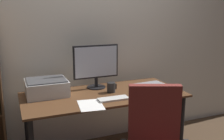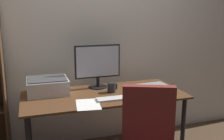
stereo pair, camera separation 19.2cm
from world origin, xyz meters
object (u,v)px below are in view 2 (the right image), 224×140
at_px(coffee_mug, 112,87).
at_px(printer, 48,86).
at_px(laptop, 153,86).
at_px(mouse, 136,96).
at_px(desk, 104,101).
at_px(monitor, 98,64).
at_px(keyboard, 112,99).

relative_size(coffee_mug, printer, 0.26).
bearing_deg(laptop, coffee_mug, 179.09).
bearing_deg(coffee_mug, printer, 166.12).
xyz_separation_m(mouse, coffee_mug, (-0.17, 0.24, 0.04)).
relative_size(coffee_mug, laptop, 0.32).
relative_size(desk, monitor, 3.26).
distance_m(keyboard, coffee_mug, 0.24).
relative_size(monitor, laptop, 1.55).
xyz_separation_m(monitor, coffee_mug, (0.09, -0.21, -0.21)).
xyz_separation_m(keyboard, coffee_mug, (0.07, 0.22, 0.04)).
bearing_deg(keyboard, desk, 96.77).
bearing_deg(laptop, keyboard, -159.89).
relative_size(monitor, printer, 1.24).
xyz_separation_m(laptop, printer, (-1.12, 0.12, 0.07)).
relative_size(keyboard, coffee_mug, 2.82).
bearing_deg(laptop, monitor, 157.91).
xyz_separation_m(desk, keyboard, (0.02, -0.21, 0.09)).
bearing_deg(keyboard, coffee_mug, 73.85).
bearing_deg(desk, monitor, 89.33).
distance_m(desk, laptop, 0.59).
relative_size(mouse, laptop, 0.30).
distance_m(monitor, coffee_mug, 0.31).
bearing_deg(mouse, coffee_mug, 133.47).
bearing_deg(monitor, laptop, -17.51).
distance_m(coffee_mug, laptop, 0.49).
bearing_deg(mouse, laptop, 47.97).
height_order(laptop, printer, printer).
relative_size(desk, printer, 4.04).
height_order(desk, mouse, mouse).
relative_size(keyboard, mouse, 3.02).
distance_m(laptop, printer, 1.12).
bearing_deg(monitor, desk, -90.67).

